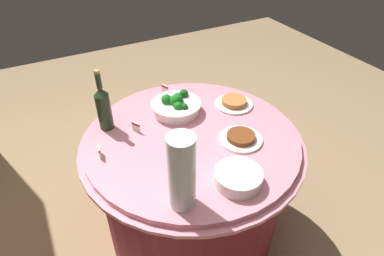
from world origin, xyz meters
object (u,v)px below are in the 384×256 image
serving_tongs (188,155)px  label_placard_rear (136,126)px  broccoli_bowl (176,105)px  wine_bottle (103,107)px  food_plate_peanuts (234,103)px  label_placard_front (165,89)px  food_plate_stir_fry (241,138)px  decorative_fruit_vase (182,177)px  plate_stack (238,177)px  label_placard_mid (100,151)px

serving_tongs → label_placard_rear: bearing=27.3°
broccoli_bowl → wine_bottle: bearing=84.0°
food_plate_peanuts → label_placard_front: (0.31, 0.30, 0.01)m
label_placard_front → label_placard_rear: same height
food_plate_stir_fry → label_placard_front: (0.60, 0.15, 0.02)m
decorative_fruit_vase → food_plate_stir_fry: 0.51m
food_plate_stir_fry → food_plate_peanuts: bearing=-27.7°
serving_tongs → broccoli_bowl: bearing=-17.1°
food_plate_peanuts → food_plate_stir_fry: size_ratio=1.00×
plate_stack → decorative_fruit_vase: size_ratio=0.62×
food_plate_stir_fry → label_placard_front: size_ratio=4.00×
wine_bottle → label_placard_rear: (-0.10, -0.13, -0.10)m
broccoli_bowl → label_placard_front: broccoli_bowl is taller
label_placard_front → label_placard_mid: size_ratio=1.00×
serving_tongs → label_placard_rear: (0.30, 0.15, 0.03)m
food_plate_stir_fry → label_placard_mid: 0.69m
label_placard_mid → label_placard_rear: size_ratio=1.00×
plate_stack → food_plate_peanuts: size_ratio=0.95×
wine_bottle → food_plate_peanuts: size_ratio=1.53×
broccoli_bowl → decorative_fruit_vase: (-0.60, 0.26, 0.10)m
food_plate_peanuts → label_placard_rear: bearing=87.2°
food_plate_peanuts → broccoli_bowl: bearing=74.1°
broccoli_bowl → decorative_fruit_vase: decorative_fruit_vase is taller
decorative_fruit_vase → label_placard_rear: 0.55m
label_placard_mid → label_placard_rear: 0.24m
broccoli_bowl → label_placard_mid: size_ratio=5.09×
broccoli_bowl → plate_stack: bearing=180.0°
label_placard_front → label_placard_mid: same height
serving_tongs → label_placard_front: (0.58, -0.14, 0.03)m
plate_stack → serving_tongs: (0.26, 0.11, -0.03)m
broccoli_bowl → decorative_fruit_vase: bearing=156.5°
label_placard_mid → plate_stack: bearing=-133.0°
wine_bottle → food_plate_peanuts: 0.74m
plate_stack → food_plate_stir_fry: (0.24, -0.18, -0.02)m
serving_tongs → decorative_fruit_vase: bearing=148.0°
label_placard_front → broccoli_bowl: bearing=172.5°
decorative_fruit_vase → serving_tongs: bearing=-32.0°
label_placard_front → wine_bottle: bearing=113.2°
wine_bottle → label_placard_front: 0.46m
decorative_fruit_vase → label_placard_mid: 0.50m
broccoli_bowl → food_plate_stir_fry: broccoli_bowl is taller
broccoli_bowl → label_placard_front: (0.22, -0.03, -0.01)m
broccoli_bowl → label_placard_front: 0.22m
wine_bottle → food_plate_peanuts: bearing=-100.6°
food_plate_stir_fry → label_placard_rear: bearing=54.2°
broccoli_bowl → label_placard_mid: 0.51m
broccoli_bowl → plate_stack: size_ratio=1.33×
decorative_fruit_vase → label_placard_mid: decorative_fruit_vase is taller
label_placard_rear → wine_bottle: bearing=50.1°
food_plate_peanuts → food_plate_stir_fry: 0.32m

